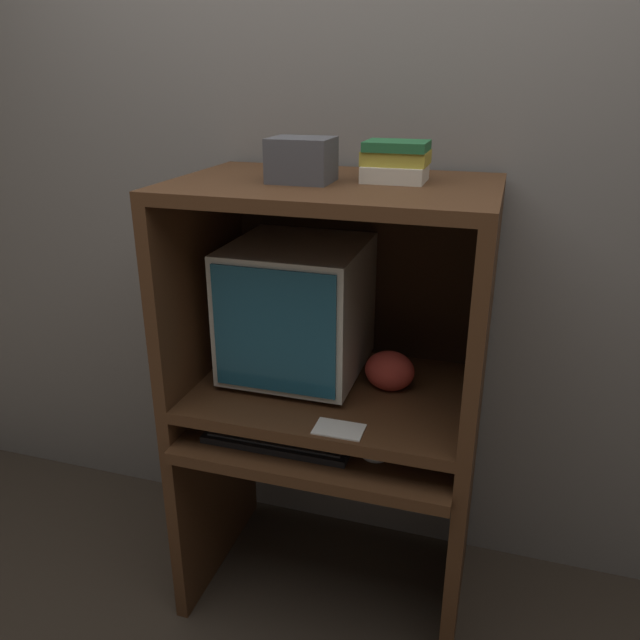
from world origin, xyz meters
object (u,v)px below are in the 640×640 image
mouse (374,456)px  snack_bag (390,371)px  book_stack (396,161)px  storage_box (302,160)px  crt_monitor (298,309)px  keyboard (278,439)px

mouse → snack_bag: size_ratio=0.49×
snack_bag → book_stack: bearing=119.9°
storage_box → mouse: bearing=-31.9°
book_stack → storage_box: bearing=-159.7°
book_stack → mouse: bearing=-85.0°
book_stack → storage_box: storage_box is taller
crt_monitor → mouse: 0.51m
mouse → snack_bag: 0.28m
book_stack → storage_box: 0.25m
snack_bag → storage_box: (-0.25, -0.06, 0.62)m
crt_monitor → keyboard: (0.02, -0.25, -0.32)m
mouse → storage_box: (-0.26, 0.16, 0.78)m
keyboard → book_stack: book_stack is taller
mouse → storage_box: bearing=148.1°
keyboard → book_stack: size_ratio=2.53×
mouse → book_stack: size_ratio=0.42×
storage_box → snack_bag: bearing=14.2°
keyboard → snack_bag: size_ratio=2.92×
mouse → book_stack: book_stack is taller
mouse → book_stack: bearing=95.0°
snack_bag → storage_box: 0.67m
keyboard → snack_bag: bearing=37.5°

